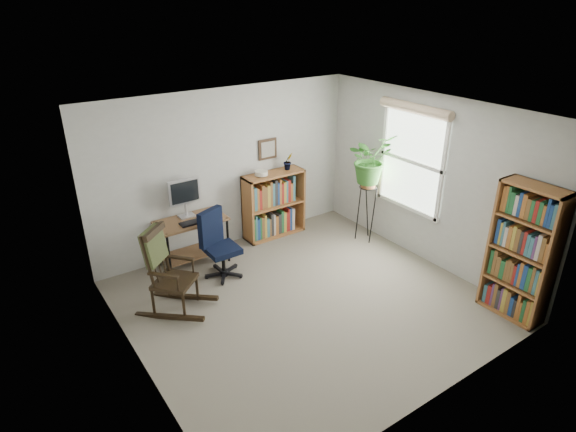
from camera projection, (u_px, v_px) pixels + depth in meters
floor at (306, 302)px, 6.12m from camera, size 4.20×4.00×0.00m
ceiling at (309, 114)px, 5.12m from camera, size 4.20×4.00×0.00m
wall_back at (227, 170)px, 7.12m from camera, size 4.20×0.00×2.40m
wall_front at (447, 296)px, 4.13m from camera, size 4.20×0.00×2.40m
wall_left at (129, 269)px, 4.54m from camera, size 0.00×4.00×2.40m
wall_right at (428, 180)px, 6.71m from camera, size 0.00×4.00×2.40m
window at (411, 162)px, 6.83m from camera, size 0.12×1.20×1.50m
desk at (193, 242)px, 6.86m from camera, size 0.97×0.53×0.70m
monitor at (185, 198)px, 6.70m from camera, size 0.46×0.16×0.56m
keyboard at (194, 222)px, 6.62m from camera, size 0.40×0.15×0.02m
office_chair at (222, 245)px, 6.49m from camera, size 0.69×0.69×0.97m
rocking_chair at (173, 270)px, 5.75m from camera, size 1.06×1.10×1.11m
low_bookshelf at (274, 204)px, 7.63m from camera, size 1.00×0.33×1.06m
tall_bookshelf at (522, 253)px, 5.57m from camera, size 0.31×0.73×1.67m
plant_stand at (366, 209)px, 7.48m from camera, size 0.33×0.33×1.04m
spider_plant at (372, 135)px, 6.99m from camera, size 1.69×1.88×1.46m
potted_plant_small at (288, 166)px, 7.54m from camera, size 0.13×0.24×0.11m
framed_picture at (268, 149)px, 7.38m from camera, size 0.32×0.04×0.32m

